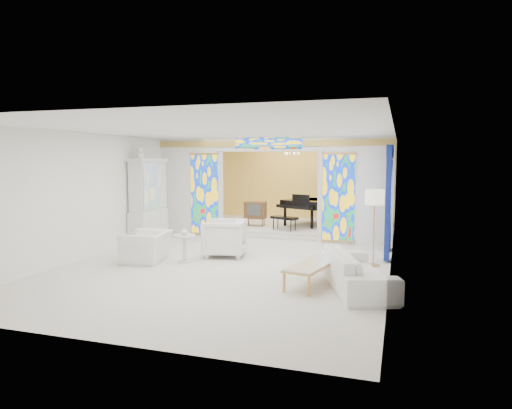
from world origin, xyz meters
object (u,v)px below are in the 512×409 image
(coffee_table, at_px, (316,263))
(grand_piano, at_px, (314,204))
(china_cabinet, at_px, (148,201))
(armchair_left, at_px, (147,247))
(tv_console, at_px, (255,210))
(sofa, at_px, (357,270))
(armchair_right, at_px, (224,238))

(coffee_table, relative_size, grand_piano, 0.72)
(china_cabinet, relative_size, armchair_left, 2.53)
(armchair_left, distance_m, tv_console, 5.13)
(sofa, xyz_separation_m, tv_console, (-3.81, 5.79, 0.35))
(coffee_table, bearing_deg, china_cabinet, 151.55)
(armchair_left, distance_m, armchair_right, 1.86)
(grand_piano, relative_size, tv_console, 3.43)
(armchair_left, relative_size, armchair_right, 1.08)
(tv_console, bearing_deg, china_cabinet, -136.66)
(china_cabinet, height_order, grand_piano, china_cabinet)
(tv_console, bearing_deg, coffee_table, -67.68)
(armchair_right, height_order, grand_piano, grand_piano)
(armchair_left, bearing_deg, coffee_table, 72.17)
(grand_piano, distance_m, tv_console, 1.97)
(armchair_left, relative_size, coffee_table, 0.55)
(armchair_left, xyz_separation_m, grand_piano, (2.87, 5.77, 0.54))
(sofa, bearing_deg, coffee_table, 59.27)
(armchair_left, xyz_separation_m, sofa, (4.87, -0.79, -0.01))
(armchair_right, relative_size, sofa, 0.42)
(grand_piano, xyz_separation_m, tv_console, (-1.81, -0.76, -0.19))
(china_cabinet, height_order, tv_console, china_cabinet)
(armchair_right, xyz_separation_m, coffee_table, (2.56, -1.72, -0.07))
(armchair_left, xyz_separation_m, armchair_right, (1.50, 1.10, 0.10))
(coffee_table, xyz_separation_m, tv_console, (-3.01, 5.63, 0.31))
(china_cabinet, xyz_separation_m, sofa, (6.17, -3.07, -0.83))
(grand_piano, height_order, tv_console, grand_piano)
(china_cabinet, bearing_deg, armchair_right, -22.95)
(armchair_right, distance_m, sofa, 3.86)
(armchair_left, distance_m, coffee_table, 4.11)
(sofa, bearing_deg, armchair_right, 41.50)
(coffee_table, relative_size, tv_console, 2.47)
(coffee_table, xyz_separation_m, grand_piano, (-1.20, 6.39, 0.50))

